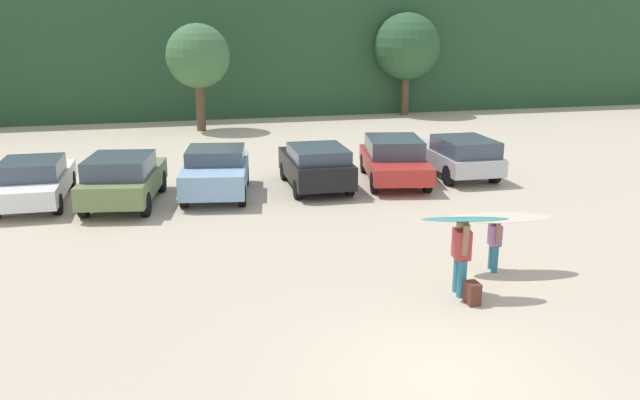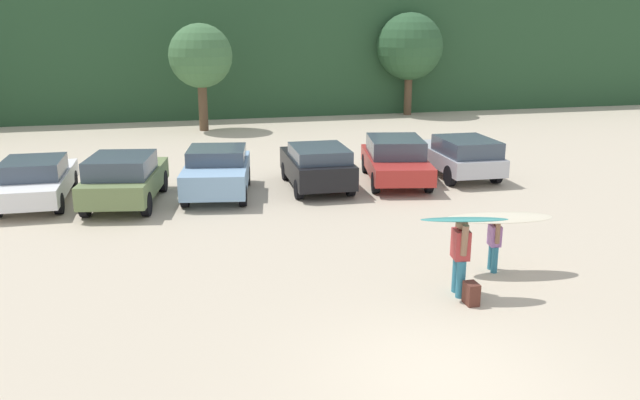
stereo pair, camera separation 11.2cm
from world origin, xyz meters
TOP-DOWN VIEW (x-y plane):
  - ground_plane at (0.00, 0.00)m, footprint 120.00×120.00m
  - hillside_ridge at (0.00, 34.36)m, footprint 108.00×12.00m
  - tree_center_right at (-2.11, 24.75)m, footprint 3.16×3.16m
  - tree_center at (10.07, 27.69)m, footprint 3.85×3.85m
  - parked_car_white at (-8.00, 12.28)m, footprint 1.94×4.53m
  - parked_car_olive_green at (-5.33, 11.42)m, footprint 2.61×4.45m
  - parked_car_sky_blue at (-2.50, 11.87)m, footprint 2.58×4.21m
  - parked_car_black at (0.82, 11.99)m, footprint 1.99×3.99m
  - parked_car_red at (3.68, 12.25)m, footprint 2.78×4.79m
  - parked_car_silver at (6.17, 12.41)m, footprint 2.00×4.42m
  - person_adult at (1.64, 2.82)m, footprint 0.36×0.66m
  - person_child at (2.96, 3.84)m, footprint 0.28×0.52m
  - surfboard_teal at (1.64, 2.73)m, footprint 1.82×0.85m
  - surfboard_cream at (3.00, 3.75)m, footprint 2.46×1.06m
  - backpack_dropped at (1.68, 2.32)m, footprint 0.24×0.34m

SIDE VIEW (x-z plane):
  - ground_plane at x=0.00m, z-range 0.00..0.00m
  - backpack_dropped at x=1.68m, z-range 0.00..0.45m
  - person_child at x=2.96m, z-range 0.08..1.35m
  - parked_car_white at x=-8.00m, z-range 0.02..1.42m
  - parked_car_sky_blue at x=-2.50m, z-range 0.03..1.55m
  - parked_car_silver at x=6.17m, z-range 0.05..1.53m
  - parked_car_black at x=0.82m, z-range 0.06..1.53m
  - parked_car_red at x=3.68m, z-range 0.04..1.57m
  - parked_car_olive_green at x=-5.33m, z-range 0.04..1.62m
  - person_adult at x=1.64m, z-range 0.11..1.76m
  - surfboard_cream at x=3.00m, z-range 1.21..1.34m
  - surfboard_teal at x=1.64m, z-range 1.57..1.71m
  - hillside_ridge at x=0.00m, z-range 0.00..6.76m
  - tree_center_right at x=-2.11m, z-range 1.04..6.37m
  - tree_center at x=10.07m, z-range 1.00..6.90m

